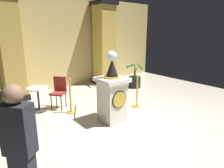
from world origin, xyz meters
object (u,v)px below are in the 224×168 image
Objects in this scene: cafe_chair_red at (59,90)px; bystander_guest at (20,148)px; stanchion_far at (71,101)px; stanchion_near at (137,96)px; cafe_table at (38,96)px; pedestal_clock at (112,94)px; potted_palm_right at (135,80)px.

bystander_guest is at bearing -120.31° from cafe_chair_red.
stanchion_far is at bearing 53.16° from bystander_guest.
cafe_chair_red is at bearing 59.69° from bystander_guest.
stanchion_near is 2.00m from stanchion_far.
stanchion_near is 2.39m from cafe_chair_red.
bystander_guest reaches higher than cafe_table.
pedestal_clock is at bearing -54.49° from cafe_table.
potted_palm_right is 3.42m from cafe_chair_red.
stanchion_near is at bearing 13.04° from pedestal_clock.
cafe_table is at bearing -178.61° from potted_palm_right.
pedestal_clock reaches higher than bystander_guest.
cafe_chair_red is (-0.70, 1.73, -0.15)m from pedestal_clock.
potted_palm_right is at bearing 13.48° from stanchion_far.
potted_palm_right reaches higher than stanchion_near.
potted_palm_right is (2.71, 1.92, -0.39)m from pedestal_clock.
potted_palm_right is 6.27m from bystander_guest.
stanchion_far is 3.43m from potted_palm_right.
cafe_table is (-4.01, -0.10, 0.13)m from potted_palm_right.
stanchion_far is at bearing -83.10° from cafe_chair_red.
stanchion_near is (1.19, 0.28, -0.36)m from pedestal_clock.
bystander_guest is 1.79× the size of cafe_chair_red.
cafe_chair_red is (0.61, -0.10, 0.11)m from cafe_table.
cafe_chair_red is at bearing -9.45° from cafe_table.
stanchion_far is 1.43× the size of cafe_table.
bystander_guest is (-2.55, -1.45, 0.20)m from pedestal_clock.
stanchion_far is at bearing 118.97° from pedestal_clock.
pedestal_clock is at bearing -68.04° from cafe_chair_red.
stanchion_far is (-1.81, 0.85, -0.01)m from stanchion_near.
cafe_table is (-1.30, 1.83, -0.26)m from pedestal_clock.
stanchion_far is (-0.62, 1.13, -0.36)m from pedestal_clock.
stanchion_near is at bearing -132.67° from potted_palm_right.
bystander_guest is (-3.74, -1.72, 0.55)m from stanchion_near.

